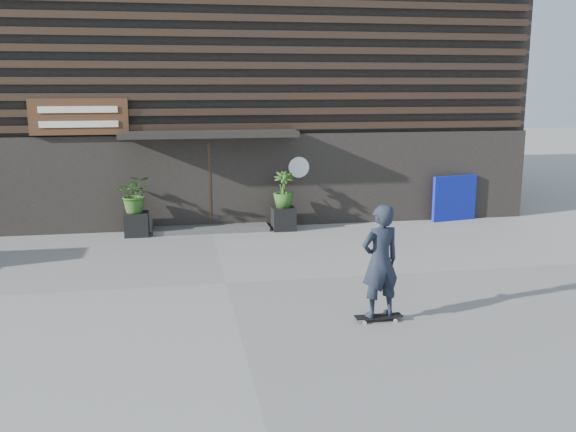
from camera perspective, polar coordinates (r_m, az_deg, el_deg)
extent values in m
plane|color=gray|center=(12.53, -5.57, -5.99)|extent=(80.00, 80.00, 0.00)
cube|color=#454543|center=(16.95, -6.86, -1.12)|extent=(3.00, 0.80, 0.12)
cube|color=black|center=(16.71, -13.35, -0.70)|extent=(0.60, 0.60, 0.60)
imported|color=#2D591E|center=(16.56, -13.48, 1.93)|extent=(0.86, 0.75, 0.96)
cube|color=black|center=(16.92, -0.40, -0.23)|extent=(0.60, 0.60, 0.60)
imported|color=#2D591E|center=(16.77, -0.41, 2.38)|extent=(0.54, 0.54, 0.96)
cube|color=#0C169D|center=(18.60, 14.63, 1.55)|extent=(1.36, 0.36, 1.28)
cube|color=black|center=(21.93, -7.99, 12.12)|extent=(18.00, 10.00, 8.00)
cube|color=black|center=(17.06, -7.03, 3.03)|extent=(18.00, 0.12, 2.50)
cube|color=#38281E|center=(16.85, -7.14, 7.88)|extent=(17.60, 0.08, 0.18)
cube|color=#38281E|center=(16.83, -7.17, 9.21)|extent=(17.60, 0.08, 0.18)
cube|color=#38281E|center=(16.82, -7.21, 10.55)|extent=(17.60, 0.08, 0.18)
cube|color=#38281E|center=(16.81, -7.24, 11.88)|extent=(17.60, 0.08, 0.18)
cube|color=#38281E|center=(16.82, -7.28, 13.22)|extent=(17.60, 0.08, 0.18)
cube|color=#38281E|center=(16.84, -7.31, 14.55)|extent=(17.60, 0.08, 0.18)
cube|color=#38281E|center=(16.86, -7.35, 15.88)|extent=(17.60, 0.08, 0.18)
cube|color=#38281E|center=(16.89, -7.38, 17.21)|extent=(17.60, 0.08, 0.18)
cube|color=#38281E|center=(16.94, -7.42, 18.53)|extent=(17.60, 0.08, 0.18)
cube|color=black|center=(16.48, -7.05, 7.27)|extent=(4.50, 1.00, 0.15)
cube|color=black|center=(17.24, -7.05, 2.78)|extent=(2.40, 0.30, 2.30)
cube|color=#38281E|center=(17.06, -7.01, 2.69)|extent=(0.06, 0.10, 2.30)
cube|color=#472B19|center=(16.88, -18.17, 8.42)|extent=(2.40, 0.10, 0.90)
cube|color=beige|center=(16.81, -18.25, 9.02)|extent=(1.90, 0.02, 0.16)
cube|color=beige|center=(16.82, -18.17, 7.80)|extent=(1.90, 0.02, 0.16)
cylinder|color=white|center=(17.23, 0.97, 4.38)|extent=(0.56, 0.03, 0.56)
cube|color=black|center=(10.64, 8.08, -8.85)|extent=(0.78, 0.20, 0.02)
cylinder|color=#A3A39F|center=(10.49, 6.88, -9.44)|extent=(0.06, 0.03, 0.06)
cylinder|color=#ABABA6|center=(10.67, 6.56, -9.07)|extent=(0.06, 0.03, 0.06)
cylinder|color=#AEAFAA|center=(10.65, 9.59, -9.20)|extent=(0.06, 0.03, 0.06)
cylinder|color=#A3A29E|center=(10.82, 9.23, -8.84)|extent=(0.06, 0.03, 0.06)
imported|color=black|center=(10.35, 8.23, -4.01)|extent=(0.76, 0.59, 1.84)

